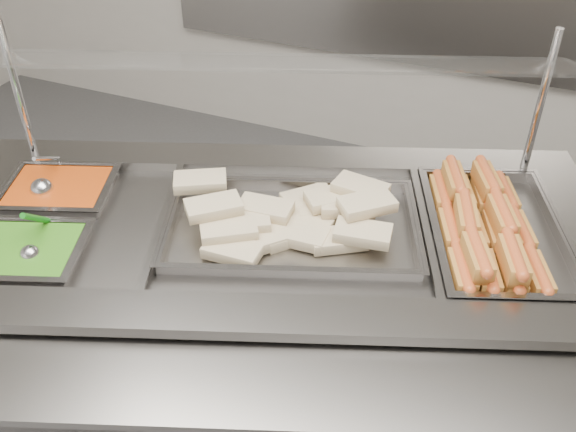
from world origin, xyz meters
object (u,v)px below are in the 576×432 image
at_px(ladle, 43,187).
at_px(serving_spoon, 31,248).
at_px(sneeze_guard, 273,66).
at_px(pan_wraps, 292,230).
at_px(pan_hotdogs, 494,239).
at_px(steam_counter, 272,334).

relative_size(ladle, serving_spoon, 1.12).
distance_m(sneeze_guard, serving_spoon, 0.81).
bearing_deg(pan_wraps, ladle, -169.58).
bearing_deg(pan_hotdogs, ladle, -165.33).
xyz_separation_m(steam_counter, serving_spoon, (-0.53, -0.36, 0.47)).
relative_size(pan_hotdogs, serving_spoon, 3.80).
distance_m(steam_counter, ladle, 0.85).
bearing_deg(sneeze_guard, ladle, -152.31).
xyz_separation_m(sneeze_guard, ladle, (-0.62, -0.33, -0.36)).
xyz_separation_m(pan_hotdogs, ladle, (-1.29, -0.34, 0.05)).
relative_size(steam_counter, pan_wraps, 2.64).
relative_size(pan_hotdogs, ladle, 3.38).
distance_m(sneeze_guard, ladle, 0.79).
height_order(pan_wraps, ladle, ladle).
relative_size(pan_hotdogs, pan_wraps, 0.82).
bearing_deg(pan_hotdogs, serving_spoon, -152.74).
relative_size(sneeze_guard, serving_spoon, 9.88).
distance_m(pan_hotdogs, ladle, 1.34).
bearing_deg(serving_spoon, sneeze_guard, 51.30).
bearing_deg(pan_wraps, serving_spoon, -147.12).
bearing_deg(pan_hotdogs, pan_wraps, -159.63).
bearing_deg(pan_wraps, steam_counter, -159.63).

